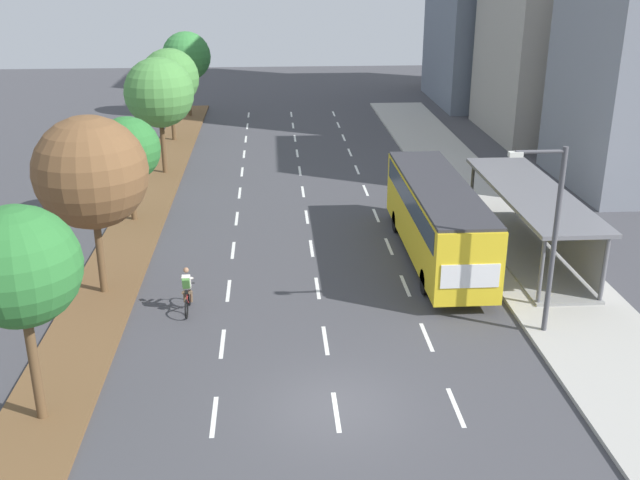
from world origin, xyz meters
TOP-DOWN VIEW (x-y plane):
  - ground_plane at (0.00, 0.00)m, footprint 140.00×140.00m
  - median_strip at (-8.30, 20.00)m, footprint 2.60×52.00m
  - sidewalk_right at (9.25, 20.00)m, footprint 4.50×52.00m
  - lane_divider_left at (-3.50, 18.90)m, footprint 0.14×48.80m
  - lane_divider_center at (0.00, 18.90)m, footprint 0.14×48.80m
  - lane_divider_right at (3.50, 18.90)m, footprint 0.14×48.80m
  - bus_shelter at (9.53, 10.95)m, footprint 2.90×10.81m
  - bus at (5.25, 10.98)m, footprint 2.54×11.29m
  - cyclist at (-4.88, 6.56)m, footprint 0.46×1.82m
  - median_tree_nearest at (-8.33, -0.07)m, footprint 3.28×3.28m
  - median_tree_second at (-8.29, 8.32)m, footprint 4.19×4.19m
  - median_tree_third at (-8.51, 16.72)m, footprint 3.11×3.11m
  - median_tree_fourth at (-8.07, 25.11)m, footprint 4.02×4.02m
  - median_tree_fifth at (-8.50, 33.51)m, footprint 3.98×3.98m
  - median_tree_farthest at (-8.20, 41.90)m, footprint 3.82×3.82m
  - streetlight at (7.42, 4.00)m, footprint 1.91×0.24m
  - building_tall_right at (18.87, 51.65)m, footprint 10.03×10.52m

SIDE VIEW (x-z plane):
  - ground_plane at x=0.00m, z-range 0.00..0.00m
  - lane_divider_left at x=-3.50m, z-range 0.00..0.01m
  - lane_divider_center at x=0.00m, z-range 0.00..0.01m
  - lane_divider_right at x=3.50m, z-range 0.00..0.01m
  - median_strip at x=-8.30m, z-range 0.00..0.12m
  - sidewalk_right at x=9.25m, z-range 0.00..0.15m
  - cyclist at x=-4.88m, z-range -0.06..1.65m
  - bus_shelter at x=9.53m, z-range 0.44..3.30m
  - bus at x=5.25m, z-range 0.38..3.75m
  - median_tree_third at x=-8.51m, z-range 1.09..6.17m
  - streetlight at x=7.42m, z-range 0.64..7.14m
  - median_tree_fifth at x=-8.50m, z-range 1.26..7.54m
  - median_tree_nearest at x=-8.33m, z-range 1.58..7.83m
  - median_tree_farthest at x=-8.20m, z-range 1.49..8.07m
  - median_tree_fourth at x=-8.07m, z-range 1.48..8.23m
  - median_tree_second at x=-8.29m, z-range 1.44..8.29m
  - building_tall_right at x=18.87m, z-range 0.00..12.86m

